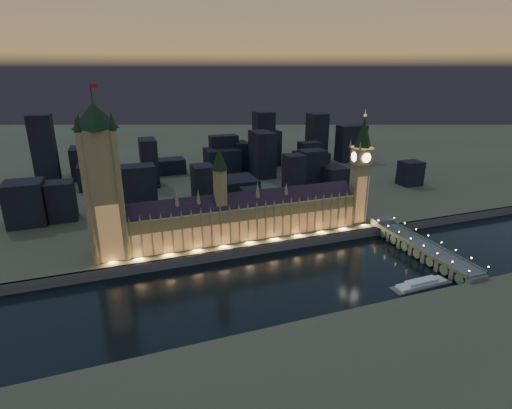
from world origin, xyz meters
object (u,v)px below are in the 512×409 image
object	(u,v)px
victoria_tower	(102,176)
elizabeth_tower	(361,161)
palace_of_westminster	(243,216)
westminster_bridge	(419,247)
river_boat	(421,284)

from	to	relation	value
victoria_tower	elizabeth_tower	size ratio (longest dim) A/B	1.24
victoria_tower	elizabeth_tower	world-z (taller)	victoria_tower
palace_of_westminster	victoria_tower	bearing A→B (deg)	179.90
westminster_bridge	palace_of_westminster	bearing A→B (deg)	153.13
victoria_tower	river_boat	distance (m)	238.67
elizabeth_tower	westminster_bridge	bearing A→B (deg)	-75.65
palace_of_westminster	elizabeth_tower	bearing A→B (deg)	0.09
elizabeth_tower	river_boat	world-z (taller)	elizabeth_tower
victoria_tower	elizabeth_tower	xyz separation A→B (m)	(218.00, -0.01, -5.92)
elizabeth_tower	westminster_bridge	world-z (taller)	elizabeth_tower
river_boat	victoria_tower	bearing A→B (deg)	152.22
palace_of_westminster	river_boat	xyz separation A→B (m)	(96.04, -106.27, -24.81)
elizabeth_tower	palace_of_westminster	bearing A→B (deg)	-179.91
palace_of_westminster	river_boat	distance (m)	145.37
palace_of_westminster	westminster_bridge	bearing A→B (deg)	-26.87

